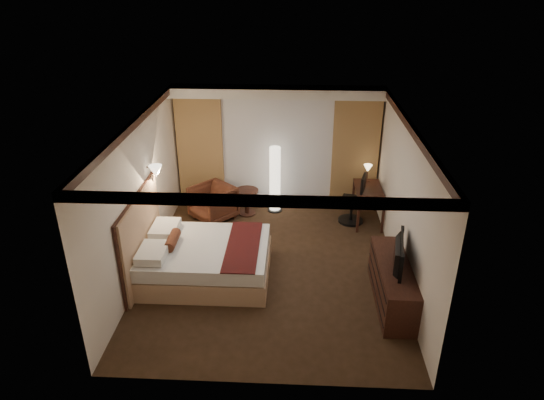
# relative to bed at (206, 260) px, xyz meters

# --- Properties ---
(floor) EXTENTS (4.50, 5.50, 0.01)m
(floor) POSITION_rel_bed_xyz_m (1.11, 0.35, -0.32)
(floor) COLOR black
(floor) RESTS_ON ground
(ceiling) EXTENTS (4.50, 5.50, 0.01)m
(ceiling) POSITION_rel_bed_xyz_m (1.11, 0.35, 2.38)
(ceiling) COLOR white
(ceiling) RESTS_ON back_wall
(back_wall) EXTENTS (4.50, 0.02, 2.70)m
(back_wall) POSITION_rel_bed_xyz_m (1.11, 3.10, 1.03)
(back_wall) COLOR silver
(back_wall) RESTS_ON floor
(left_wall) EXTENTS (0.02, 5.50, 2.70)m
(left_wall) POSITION_rel_bed_xyz_m (-1.14, 0.35, 1.03)
(left_wall) COLOR silver
(left_wall) RESTS_ON floor
(right_wall) EXTENTS (0.02, 5.50, 2.70)m
(right_wall) POSITION_rel_bed_xyz_m (3.36, 0.35, 1.03)
(right_wall) COLOR silver
(right_wall) RESTS_ON floor
(crown_molding) EXTENTS (4.50, 5.50, 0.12)m
(crown_molding) POSITION_rel_bed_xyz_m (1.11, 0.35, 2.32)
(crown_molding) COLOR black
(crown_molding) RESTS_ON ceiling
(soffit) EXTENTS (4.50, 0.50, 0.20)m
(soffit) POSITION_rel_bed_xyz_m (1.11, 2.85, 2.28)
(soffit) COLOR white
(soffit) RESTS_ON ceiling
(curtain_sheer) EXTENTS (2.48, 0.04, 2.45)m
(curtain_sheer) POSITION_rel_bed_xyz_m (1.11, 3.02, 0.93)
(curtain_sheer) COLOR silver
(curtain_sheer) RESTS_ON back_wall
(curtain_left_drape) EXTENTS (1.00, 0.14, 2.45)m
(curtain_left_drape) POSITION_rel_bed_xyz_m (-0.59, 2.96, 0.93)
(curtain_left_drape) COLOR #A08049
(curtain_left_drape) RESTS_ON back_wall
(curtain_right_drape) EXTENTS (1.00, 0.14, 2.45)m
(curtain_right_drape) POSITION_rel_bed_xyz_m (2.81, 2.96, 0.93)
(curtain_right_drape) COLOR #A08049
(curtain_right_drape) RESTS_ON back_wall
(wall_sconce) EXTENTS (0.24, 0.24, 0.24)m
(wall_sconce) POSITION_rel_bed_xyz_m (-0.98, 0.85, 1.30)
(wall_sconce) COLOR white
(wall_sconce) RESTS_ON left_wall
(bed) EXTENTS (2.17, 1.69, 0.63)m
(bed) POSITION_rel_bed_xyz_m (0.00, 0.00, 0.00)
(bed) COLOR white
(bed) RESTS_ON floor
(headboard) EXTENTS (0.12, 1.99, 1.50)m
(headboard) POSITION_rel_bed_xyz_m (-1.09, 0.00, 0.43)
(headboard) COLOR tan
(headboard) RESTS_ON floor
(armchair) EXTENTS (1.09, 1.09, 0.82)m
(armchair) POSITION_rel_bed_xyz_m (-0.23, 2.15, 0.09)
(armchair) COLOR #492716
(armchair) RESTS_ON floor
(side_table) EXTENTS (0.52, 0.52, 0.57)m
(side_table) POSITION_rel_bed_xyz_m (0.47, 2.40, -0.03)
(side_table) COLOR black
(side_table) RESTS_ON floor
(floor_lamp) EXTENTS (0.32, 0.32, 1.50)m
(floor_lamp) POSITION_rel_bed_xyz_m (1.08, 2.60, 0.43)
(floor_lamp) COLOR white
(floor_lamp) RESTS_ON floor
(desk) EXTENTS (0.55, 1.10, 0.75)m
(desk) POSITION_rel_bed_xyz_m (3.06, 2.20, 0.06)
(desk) COLOR black
(desk) RESTS_ON floor
(desk_lamp) EXTENTS (0.18, 0.18, 0.34)m
(desk_lamp) POSITION_rel_bed_xyz_m (3.06, 2.61, 0.60)
(desk_lamp) COLOR #FFD899
(desk_lamp) RESTS_ON desk
(office_chair) EXTENTS (0.65, 0.65, 1.10)m
(office_chair) POSITION_rel_bed_xyz_m (2.72, 2.15, 0.23)
(office_chair) COLOR black
(office_chair) RESTS_ON floor
(dresser) EXTENTS (0.50, 1.80, 0.70)m
(dresser) POSITION_rel_bed_xyz_m (3.11, -0.57, 0.03)
(dresser) COLOR black
(dresser) RESTS_ON floor
(television) EXTENTS (0.73, 1.06, 0.13)m
(television) POSITION_rel_bed_xyz_m (3.08, -0.57, 0.66)
(television) COLOR black
(television) RESTS_ON dresser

